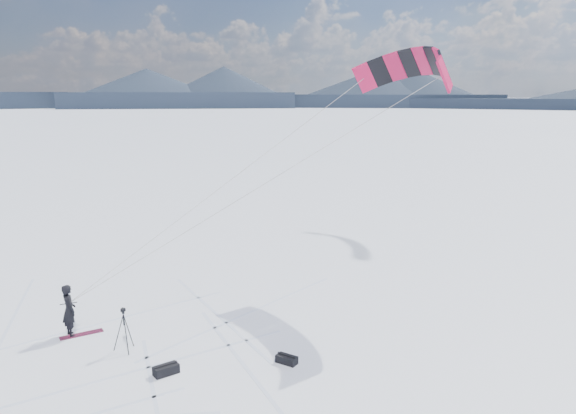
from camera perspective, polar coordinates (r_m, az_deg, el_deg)
name	(u,v)px	position (r m, az deg, el deg)	size (l,w,h in m)	color
ground	(115,358)	(18.72, -17.13, -14.48)	(1800.00, 1800.00, 0.00)	white
horizon_hills	(106,212)	(17.25, -18.03, -0.46)	(704.00, 704.42, 10.49)	black
snow_tracks	(98,372)	(18.05, -18.75, -15.60)	(17.62, 14.39, 0.01)	silver
snowkiter	(71,335)	(20.80, -21.17, -12.07)	(0.66, 0.43, 1.80)	black
snowboard	(82,334)	(20.72, -20.24, -12.04)	(1.41, 0.26, 0.04)	maroon
tripod	(124,323)	(18.79, -16.34, -11.29)	(0.67, 0.63, 1.43)	black
gear_bag_a	(166,370)	(17.36, -12.29, -15.84)	(0.79, 0.51, 0.33)	black
gear_bag_b	(287,359)	(17.61, -0.13, -15.21)	(0.63, 0.71, 0.30)	black
power_kite	(411,69)	(23.90, 12.36, 13.52)	(14.75, 5.89, 8.76)	#C01242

